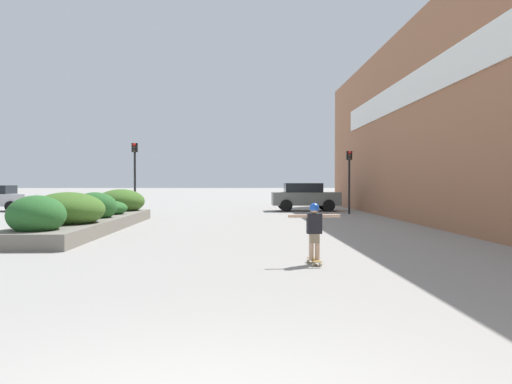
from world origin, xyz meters
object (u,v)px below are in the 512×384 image
object	(u,v)px
car_center_left	(305,196)
traffic_light_left	(135,166)
skateboard	(314,261)
skateboarder	(314,225)
car_leftmost	(479,195)
traffic_light_right	(349,171)

from	to	relation	value
car_center_left	traffic_light_left	size ratio (longest dim) A/B	1.06
skateboard	skateboarder	world-z (taller)	skateboarder
skateboard	traffic_light_left	size ratio (longest dim) A/B	0.18
car_leftmost	traffic_light_right	size ratio (longest dim) A/B	1.29
skateboarder	skateboard	bearing A→B (deg)	-121.67
skateboard	traffic_light_right	size ratio (longest dim) A/B	0.20
car_leftmost	car_center_left	world-z (taller)	car_center_left
skateboarder	traffic_light_right	xyz separation A→B (m)	(4.14, 15.75, 1.46)
car_leftmost	traffic_light_right	xyz separation A→B (m)	(-9.60, -5.71, 1.42)
skateboard	traffic_light_left	xyz separation A→B (m)	(-6.83, 15.37, 2.39)
skateboarder	traffic_light_left	bearing A→B (deg)	108.84
car_leftmost	traffic_light_left	world-z (taller)	traffic_light_left
skateboard	car_center_left	xyz separation A→B (m)	(2.22, 18.70, 0.77)
car_leftmost	skateboard	bearing A→B (deg)	147.36
car_leftmost	traffic_light_left	bearing A→B (deg)	106.48
car_leftmost	traffic_light_left	size ratio (longest dim) A/B	1.17
skateboard	traffic_light_right	distance (m)	16.43
skateboard	car_center_left	bearing A→B (deg)	78.13
skateboarder	traffic_light_right	bearing A→B (deg)	70.17
traffic_light_left	traffic_light_right	size ratio (longest dim) A/B	1.11
traffic_light_right	car_leftmost	bearing A→B (deg)	30.72
car_center_left	traffic_light_left	bearing A→B (deg)	-69.77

